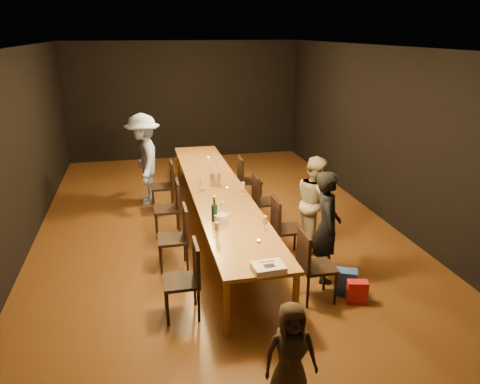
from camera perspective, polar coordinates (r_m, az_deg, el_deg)
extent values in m
plane|color=#482912|center=(8.05, -2.70, -4.63)|extent=(10.00, 10.00, 0.00)
cube|color=black|center=(12.45, -6.81, 10.97)|extent=(6.00, 0.04, 3.00)
cube|color=black|center=(3.11, 13.38, -15.63)|extent=(6.00, 0.04, 3.00)
cube|color=black|center=(7.69, -25.56, 4.14)|extent=(0.04, 10.00, 3.00)
cube|color=black|center=(8.58, 17.41, 6.54)|extent=(0.04, 10.00, 3.00)
cube|color=silver|center=(7.37, -3.08, 17.22)|extent=(6.00, 10.00, 0.04)
cube|color=brown|center=(7.79, -2.79, 0.25)|extent=(0.90, 6.00, 0.05)
cylinder|color=brown|center=(5.31, -1.64, -13.94)|extent=(0.08, 0.08, 0.70)
cylinder|color=brown|center=(5.49, 6.81, -12.87)|extent=(0.08, 0.08, 0.70)
cylinder|color=brown|center=(10.61, -7.55, 3.15)|extent=(0.08, 0.08, 0.70)
cylinder|color=brown|center=(10.70, -3.27, 3.42)|extent=(0.08, 0.08, 0.70)
imported|color=black|center=(6.35, 10.54, -4.18)|extent=(0.50, 0.63, 1.54)
imported|color=#C7B795|center=(7.31, 9.17, -1.24)|extent=(0.59, 0.74, 1.46)
imported|color=#92A9E2|center=(9.19, -11.62, 3.89)|extent=(0.72, 1.18, 1.77)
imported|color=#392B20|center=(4.46, 6.18, -19.00)|extent=(0.50, 0.34, 1.01)
cube|color=red|center=(6.15, 14.09, -11.74)|extent=(0.28, 0.20, 0.30)
cube|color=#264DA6|center=(6.29, 12.80, -10.65)|extent=(0.32, 0.28, 0.34)
cube|color=white|center=(5.18, 3.48, -9.21)|extent=(0.36, 0.30, 0.08)
cube|color=black|center=(5.14, 3.58, -8.96)|extent=(0.12, 0.10, 0.00)
cube|color=red|center=(5.22, 3.28, -8.46)|extent=(0.18, 0.04, 0.00)
cylinder|color=silver|center=(6.42, -2.32, -3.21)|extent=(0.22, 0.22, 0.11)
cylinder|color=silver|center=(7.98, -3.03, 1.64)|extent=(0.20, 0.20, 0.20)
cylinder|color=#B2B7B2|center=(5.83, 2.30, -6.03)|extent=(0.05, 0.05, 0.03)
cylinder|color=#B2B7B2|center=(7.73, -1.59, 0.42)|extent=(0.05, 0.05, 0.03)
cylinder|color=#B2B7B2|center=(9.63, -3.86, 4.19)|extent=(0.05, 0.05, 0.03)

